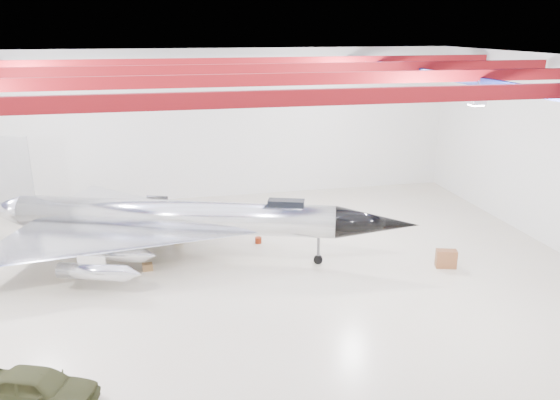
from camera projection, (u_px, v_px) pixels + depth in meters
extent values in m
plane|color=beige|center=(213.00, 284.00, 27.65)|extent=(40.00, 40.00, 0.00)
plane|color=silver|center=(189.00, 126.00, 39.93)|extent=(40.00, 0.00, 40.00)
plane|color=#0A0F38|center=(203.00, 61.00, 24.31)|extent=(40.00, 40.00, 0.00)
cube|color=maroon|center=(230.00, 100.00, 16.11)|extent=(39.50, 0.25, 0.50)
cube|color=maroon|center=(210.00, 81.00, 21.70)|extent=(39.50, 0.25, 0.50)
cube|color=maroon|center=(199.00, 70.00, 27.28)|extent=(39.50, 0.25, 0.50)
cube|color=maroon|center=(191.00, 62.00, 32.86)|extent=(39.50, 0.25, 0.50)
cube|color=#0D1753|center=(447.00, 76.00, 27.04)|extent=(0.25, 29.50, 0.40)
cube|color=silver|center=(476.00, 101.00, 21.17)|extent=(0.55, 0.55, 0.25)
cube|color=silver|center=(1.00, 82.00, 28.23)|extent=(0.55, 0.55, 0.25)
cube|color=silver|center=(365.00, 75.00, 32.33)|extent=(0.55, 0.55, 0.25)
cylinder|color=silver|center=(175.00, 216.00, 30.10)|extent=(17.32, 7.36, 1.77)
cone|color=black|center=(377.00, 224.00, 28.94)|extent=(4.76, 3.10, 1.77)
cone|color=silver|center=(2.00, 210.00, 31.17)|extent=(3.08, 2.53, 1.77)
cube|color=silver|center=(10.00, 171.00, 30.38)|extent=(2.38, 0.90, 3.98)
cube|color=black|center=(286.00, 204.00, 29.17)|extent=(2.07, 1.30, 0.44)
cylinder|color=silver|center=(93.00, 272.00, 26.15)|extent=(3.44, 1.83, 0.80)
cylinder|color=silver|center=(111.00, 254.00, 28.24)|extent=(3.44, 1.83, 0.80)
cylinder|color=silver|center=(146.00, 219.00, 33.27)|extent=(3.44, 1.83, 0.80)
cylinder|color=silver|center=(158.00, 208.00, 35.37)|extent=(3.44, 1.83, 0.80)
cylinder|color=#59595B|center=(318.00, 250.00, 29.78)|extent=(0.16, 0.16, 1.59)
cylinder|color=black|center=(318.00, 260.00, 29.95)|extent=(0.53, 0.34, 0.50)
cylinder|color=#59595B|center=(99.00, 257.00, 28.89)|extent=(0.16, 0.16, 1.59)
cylinder|color=black|center=(100.00, 267.00, 29.06)|extent=(0.53, 0.34, 0.50)
cylinder|color=#59595B|center=(130.00, 228.00, 33.08)|extent=(0.16, 0.16, 1.59)
cylinder|color=black|center=(131.00, 236.00, 33.25)|extent=(0.53, 0.34, 0.50)
imported|color=#313319|center=(38.00, 388.00, 18.61)|extent=(4.36, 2.92, 1.38)
cube|color=brown|center=(446.00, 259.00, 29.44)|extent=(1.20, 0.84, 1.00)
cube|color=olive|center=(148.00, 267.00, 29.17)|extent=(0.58, 0.48, 0.37)
cube|color=maroon|center=(211.00, 228.00, 34.90)|extent=(0.50, 0.45, 0.29)
cube|color=#59595B|center=(132.00, 228.00, 35.05)|extent=(0.33, 0.27, 0.23)
cylinder|color=maroon|center=(258.00, 240.00, 32.84)|extent=(0.51, 0.51, 0.36)
cube|color=olive|center=(178.00, 240.00, 32.87)|extent=(0.66, 0.59, 0.39)
cylinder|color=#59595B|center=(186.00, 215.00, 37.40)|extent=(0.44, 0.44, 0.31)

